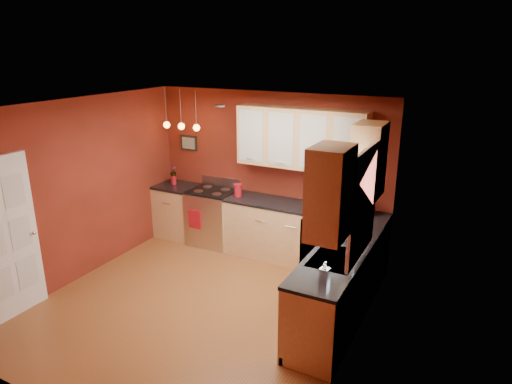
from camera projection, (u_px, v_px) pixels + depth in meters
The scene contains 27 objects.
floor at pixel (200, 305), 6.02m from camera, with size 4.20×4.20×0.00m, color brown.
ceiling at pixel (191, 107), 5.22m from camera, with size 4.00×4.20×0.02m, color white.
wall_back at pixel (269, 173), 7.40m from camera, with size 4.00×0.02×2.60m, color maroon.
wall_front at pixel (54, 291), 3.84m from camera, with size 4.00×0.02×2.60m, color maroon.
wall_left at pixel (79, 191), 6.49m from camera, with size 0.02×4.20×2.60m, color maroon.
wall_right at pixel (355, 244), 4.75m from camera, with size 0.02×4.20×2.60m, color maroon.
base_cabinets_back_left at pixel (178, 211), 8.12m from camera, with size 0.70×0.60×0.90m, color #E0B578.
base_cabinets_back_right at pixel (303, 236), 7.09m from camera, with size 2.54×0.60×0.90m, color #E0B578.
base_cabinets_right at pixel (336, 290), 5.52m from camera, with size 0.60×2.10×0.90m, color #E0B578.
counter_back_left at pixel (177, 186), 7.98m from camera, with size 0.70×0.62×0.04m, color black.
counter_back_right at pixel (304, 207), 6.94m from camera, with size 2.54×0.62×0.04m, color black.
counter_right at pixel (339, 255), 5.38m from camera, with size 0.62×2.10×0.04m, color black.
gas_range at pixel (213, 217), 7.80m from camera, with size 0.76×0.64×1.11m.
dishwasher_front at pixel (319, 247), 6.68m from camera, with size 0.60×0.02×0.80m, color silver.
sink at pixel (335, 260), 5.25m from camera, with size 0.50×0.70×0.33m.
window at pixel (363, 200), 4.90m from camera, with size 0.06×1.02×1.22m.
door_left_wall at pixel (6, 239), 5.54m from camera, with size 0.12×0.82×2.05m.
upper_cabinets_back at pixel (301, 138), 6.79m from camera, with size 2.00×0.35×0.90m, color #E0B578.
upper_cabinets_right at pixel (352, 174), 4.90m from camera, with size 0.35×1.95×0.90m, color #E0B578.
wall_picture at pixel (189, 143), 7.95m from camera, with size 0.32×0.03×0.26m, color black.
pendant_lights at pixel (181, 126), 7.51m from camera, with size 0.71×0.11×0.66m.
red_canister at pixel (238, 190), 7.36m from camera, with size 0.14×0.14×0.21m.
red_vase at pixel (174, 180), 8.00m from camera, with size 0.10×0.10×0.16m, color #A3111C.
flowers at pixel (173, 172), 7.96m from camera, with size 0.10×0.10×0.18m, color #A3111C.
coffee_maker at pixel (368, 208), 6.56m from camera, with size 0.16×0.16×0.23m.
soap_pump at pixel (325, 271), 4.72m from camera, with size 0.09×0.10×0.21m, color white.
dish_towel at pixel (195, 219), 7.57m from camera, with size 0.24×0.02×0.32m, color #A3111C.
Camera 1 is at (3.07, -4.35, 3.28)m, focal length 32.00 mm.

